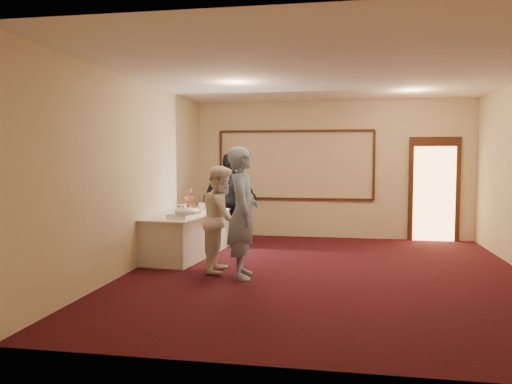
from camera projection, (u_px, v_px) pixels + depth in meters
floor at (326, 274)px, 7.60m from camera, size 7.00×7.00×0.00m
room_walls at (327, 140)px, 7.46m from camera, size 6.04×7.04×3.02m
wall_molding at (295, 165)px, 11.04m from camera, size 3.45×0.04×1.55m
doorway at (434, 190)px, 10.55m from camera, size 1.05×0.07×2.20m
buffet_table at (188, 234)px, 9.05m from camera, size 1.22×2.58×0.77m
pavlova_tray at (184, 213)px, 8.18m from camera, size 0.51×0.61×0.20m
cupcake_stand at (189, 200)px, 9.92m from camera, size 0.28×0.28×0.41m
plate_stack_a at (182, 209)px, 9.02m from camera, size 0.18×0.18×0.15m
plate_stack_b at (204, 207)px, 9.24m from camera, size 0.19×0.19×0.16m
tart at (194, 214)px, 8.60m from camera, size 0.30×0.30×0.06m
man at (243, 213)px, 7.30m from camera, size 0.58×0.77×1.93m
woman at (222, 219)px, 7.72m from camera, size 0.69×0.85×1.64m
guest at (230, 200)px, 9.99m from camera, size 1.14×0.62×1.85m
camera_flash at (237, 179)px, 9.64m from camera, size 0.07×0.04×0.05m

